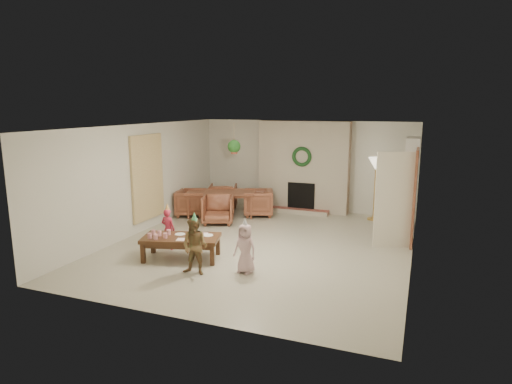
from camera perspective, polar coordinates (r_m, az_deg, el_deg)
The scene contains 56 objects.
floor at distance 9.42m, azimuth 0.84°, elevation -6.85°, with size 7.00×7.00×0.00m, color #B7B29E.
ceiling at distance 8.96m, azimuth 0.89°, elevation 8.53°, with size 7.00×7.00×0.00m, color white.
wall_back at distance 12.41m, azimuth 6.44°, elevation 3.42°, with size 7.00×7.00×0.00m, color silver.
wall_front at distance 6.03m, azimuth -10.71°, elevation -5.10°, with size 7.00×7.00×0.00m, color silver.
wall_left at distance 10.50m, azimuth -14.70°, elevation 1.70°, with size 7.00×7.00×0.00m, color silver.
wall_right at distance 8.57m, azimuth 20.05°, elevation -0.72°, with size 7.00×7.00×0.00m, color silver.
fireplace_mass at distance 12.22m, azimuth 6.20°, elevation 3.30°, with size 2.50×0.40×2.50m, color #4D2314.
fireplace_hearth at distance 12.11m, azimuth 5.66°, elevation -2.49°, with size 1.60×0.30×0.12m, color maroon.
fireplace_firebox at distance 12.18m, azimuth 5.91°, elevation -0.53°, with size 0.75×0.12×0.75m, color black.
fireplace_wreath at distance 11.96m, azimuth 5.95°, elevation 4.59°, with size 0.54×0.54×0.10m, color #163C1C.
floor_lamp_base at distance 11.82m, azimuth 14.95°, elevation -3.38°, with size 0.30×0.30×0.03m, color gold.
floor_lamp_post at distance 11.66m, azimuth 15.13°, elevation 0.13°, with size 0.03×0.03×1.46m, color gold.
floor_lamp_shade at distance 11.55m, azimuth 15.31°, elevation 3.54°, with size 0.39×0.39×0.32m, color beige.
bookshelf_carcass at distance 10.86m, azimuth 19.43°, elevation 0.93°, with size 0.30×1.00×2.20m, color white.
bookshelf_shelf_a at distance 10.99m, azimuth 19.10°, elevation -2.40°, with size 0.30×0.92×0.03m, color white.
bookshelf_shelf_b at distance 10.91m, azimuth 19.24°, elevation -0.36°, with size 0.30×0.92×0.03m, color white.
bookshelf_shelf_c at distance 10.84m, azimuth 19.37°, elevation 1.72°, with size 0.30×0.92×0.03m, color white.
bookshelf_shelf_d at distance 10.78m, azimuth 19.51°, elevation 3.81°, with size 0.30×0.92×0.03m, color white.
books_row_lower at distance 10.81m, azimuth 19.01°, elevation -1.85°, with size 0.20×0.40×0.24m, color maroon.
books_row_mid at distance 10.93m, azimuth 19.19°, elevation 0.42°, with size 0.20×0.44×0.24m, color #2A679B.
books_row_upper at distance 10.72m, azimuth 19.29°, elevation 2.33°, with size 0.20×0.36×0.22m, color #B87F27.
door_frame at distance 9.79m, azimuth 19.88°, elevation -0.65°, with size 0.05×0.86×2.04m, color brown.
door_leaf at distance 9.44m, azimuth 17.52°, elevation -1.05°, with size 0.05×0.80×2.00m, color beige.
curtain_panel at distance 10.64m, azimuth -13.90°, elevation 1.86°, with size 0.06×1.20×2.00m, color beige.
dining_table at distance 11.80m, azimuth -4.58°, elevation -1.54°, with size 1.82×1.01×0.64m, color brown.
dining_chair_near at distance 11.02m, azimuth -4.95°, elevation -2.29°, with size 0.75×0.78×0.71m, color brown.
dining_chair_far at distance 12.57m, azimuth -4.26°, elevation -0.58°, with size 0.75×0.78×0.71m, color brown.
dining_chair_left at distance 11.89m, azimuth -8.42°, elevation -1.36°, with size 0.75×0.78×0.71m, color brown.
dining_chair_right at distance 11.75m, azimuth 0.28°, elevation -1.39°, with size 0.75×0.78×0.71m, color brown.
hanging_plant_cord at distance 10.85m, azimuth -2.87°, elevation 7.14°, with size 0.01×0.01×0.70m, color tan.
hanging_plant_pot at distance 10.89m, azimuth -2.86°, elevation 5.30°, with size 0.16×0.16×0.12m, color #974130.
hanging_plant_foliage at distance 10.87m, azimuth -2.86°, elevation 5.93°, with size 0.32×0.32×0.32m, color #184918.
coffee_table_top at distance 8.59m, azimuth -9.69°, elevation -5.92°, with size 1.45×0.73×0.07m, color #4C2D19.
coffee_table_apron at distance 8.61m, azimuth -9.68°, elevation -6.42°, with size 1.34×0.62×0.09m, color #4C2D19.
coffee_leg_fl at distance 8.58m, azimuth -14.46°, elevation -7.71°, with size 0.08×0.08×0.38m, color #4C2D19.
coffee_leg_fr at distance 8.24m, azimuth -5.69°, elevation -8.20°, with size 0.08×0.08×0.38m, color #4C2D19.
coffee_leg_bl at distance 9.11m, azimuth -13.21°, elevation -6.53°, with size 0.08×0.08×0.38m, color #4C2D19.
coffee_leg_br at distance 8.79m, azimuth -4.96°, elevation -6.92°, with size 0.08×0.08×0.38m, color #4C2D19.
cup_a at distance 8.57m, azimuth -13.63°, elevation -5.53°, with size 0.08×0.08×0.10m, color white.
cup_b at distance 8.77m, azimuth -13.17°, elevation -5.12°, with size 0.08×0.08×0.10m, color white.
cup_c at distance 8.48m, azimuth -12.89°, elevation -5.68°, with size 0.08×0.08×0.10m, color white.
cup_d at distance 8.68m, azimuth -12.44°, elevation -5.26°, with size 0.08×0.08×0.10m, color white.
cup_e at distance 8.51m, azimuth -11.70°, elevation -5.56°, with size 0.08×0.08×0.10m, color white.
cup_f at distance 8.72m, azimuth -11.27°, elevation -5.14°, with size 0.08×0.08×0.10m, color white.
plate_a at distance 8.72m, azimuth -9.83°, elevation -5.41°, with size 0.20×0.20×0.01m, color white.
plate_b at distance 8.41m, azimuth -8.04°, elevation -5.98°, with size 0.20×0.20×0.01m, color white.
plate_c at distance 8.57m, azimuth -6.24°, elevation -5.60°, with size 0.20×0.20×0.01m, color white.
food_scoop at distance 8.39m, azimuth -8.05°, elevation -5.69°, with size 0.08×0.08×0.08m, color tan.
napkin_left at distance 8.38m, azimuth -9.68°, elevation -6.10°, with size 0.17×0.17×0.01m, color #FFBBC9.
napkin_right at distance 8.68m, azimuth -6.85°, elevation -5.41°, with size 0.17×0.17×0.01m, color #FFBBC9.
child_red at distance 9.20m, azimuth -11.34°, elevation -4.74°, with size 0.31×0.20×0.85m, color #C32944.
party_hat_red at distance 9.09m, azimuth -11.45°, elevation -1.95°, with size 0.12×0.12×0.16m, color #CED747.
child_plaid at distance 7.77m, azimuth -7.91°, elevation -7.02°, with size 0.49×0.38×1.01m, color brown.
party_hat_plaid at distance 7.62m, azimuth -8.02°, elevation -3.16°, with size 0.12×0.12×0.16m, color #4AAD69.
child_pink at distance 7.79m, azimuth -1.41°, elevation -7.32°, with size 0.44×0.28×0.89m, color #CDA4AB.
party_hat_pink at distance 7.65m, azimuth -1.43°, elevation -3.91°, with size 0.12×0.12×0.16m, color silver.
Camera 1 is at (3.07, -8.40, 2.93)m, focal length 30.82 mm.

